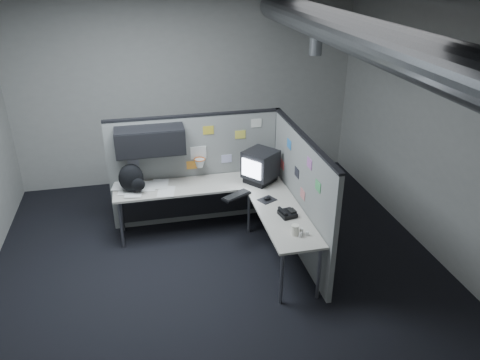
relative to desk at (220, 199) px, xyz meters
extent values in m
cube|color=black|center=(-0.15, -0.70, -0.62)|extent=(5.60, 5.60, 0.01)
cube|color=#9E9E99|center=(-0.15, 2.10, 0.99)|extent=(5.60, 0.01, 3.20)
cube|color=#9E9E99|center=(-0.15, -3.51, 0.99)|extent=(5.60, 0.01, 3.20)
cube|color=#9E9E99|center=(2.66, -0.70, 0.99)|extent=(0.01, 5.60, 3.20)
cylinder|color=slate|center=(1.25, -0.70, 2.24)|extent=(0.40, 5.49, 0.40)
cylinder|color=slate|center=(1.25, 0.10, 1.99)|extent=(0.16, 0.16, 0.30)
cube|color=gray|center=(-0.23, 0.60, 0.19)|extent=(2.43, 0.06, 1.60)
cube|color=black|center=(-0.23, 0.60, 1.00)|extent=(2.43, 0.07, 0.03)
cube|color=black|center=(0.95, 0.60, 0.19)|extent=(0.07, 0.07, 1.60)
cube|color=black|center=(-0.85, 0.40, 0.76)|extent=(0.90, 0.35, 0.35)
cube|color=black|center=(-0.85, 0.22, 0.76)|extent=(0.90, 0.02, 0.33)
cube|color=silver|center=(-0.20, 0.56, 0.47)|extent=(0.22, 0.02, 0.18)
torus|color=#D85914|center=(-0.20, 0.47, 0.41)|extent=(0.16, 0.16, 0.01)
cone|color=white|center=(-0.20, 0.47, 0.35)|extent=(0.14, 0.14, 0.11)
cube|color=gray|center=(-1.10, 0.56, 0.41)|extent=(0.15, 0.01, 0.12)
cube|color=gold|center=(-0.05, 0.56, 0.79)|extent=(0.15, 0.01, 0.12)
cube|color=silver|center=(0.20, 0.56, 0.34)|extent=(0.15, 0.01, 0.12)
cube|color=#E5D84C|center=(0.40, 0.56, 0.69)|extent=(0.15, 0.01, 0.12)
cube|color=silver|center=(0.63, 0.56, 0.84)|extent=(0.15, 0.01, 0.12)
cube|color=orange|center=(-0.30, 0.56, 0.29)|extent=(0.15, 0.01, 0.12)
cube|color=gray|center=(0.95, -0.49, 0.19)|extent=(0.06, 2.23, 1.60)
cube|color=black|center=(0.95, -0.49, 1.00)|extent=(0.07, 2.23, 0.03)
cube|color=#337FCC|center=(0.92, -0.05, 0.74)|extent=(0.01, 0.15, 0.12)
cube|color=#26262D|center=(0.92, -0.40, 0.49)|extent=(0.01, 0.15, 0.12)
cube|color=#B266B2|center=(0.92, -0.80, 0.79)|extent=(0.01, 0.15, 0.12)
cube|color=#CC4C4C|center=(0.92, 0.20, 0.34)|extent=(0.01, 0.15, 0.12)
cube|color=#4CB266|center=(0.92, -1.10, 0.64)|extent=(0.01, 0.15, 0.12)
cube|color=#D87F7F|center=(0.92, -0.65, 0.31)|extent=(0.01, 0.15, 0.12)
cube|color=#B8B3A6|center=(-0.25, 0.28, 0.10)|extent=(2.30, 0.56, 0.03)
cube|color=#B8B3A6|center=(0.63, -0.78, 0.10)|extent=(0.56, 1.55, 0.03)
cube|color=black|center=(-0.25, 0.50, -0.21)|extent=(2.18, 0.02, 0.55)
cylinder|color=gray|center=(-1.33, 0.06, -0.26)|extent=(0.04, 0.04, 0.70)
cylinder|color=gray|center=(-1.33, 0.50, -0.26)|extent=(0.04, 0.04, 0.70)
cylinder|color=gray|center=(0.41, 0.06, -0.26)|extent=(0.04, 0.04, 0.70)
cylinder|color=gray|center=(0.41, -1.48, -0.26)|extent=(0.04, 0.04, 0.70)
cylinder|color=gray|center=(0.85, -1.48, -0.26)|extent=(0.04, 0.04, 0.70)
cube|color=black|center=(0.60, 0.19, 0.15)|extent=(0.50, 0.49, 0.08)
cube|color=black|center=(0.60, 0.19, 0.38)|extent=(0.56, 0.56, 0.38)
cube|color=#D1E2F9|center=(0.44, 0.05, 0.38)|extent=(0.20, 0.25, 0.25)
cube|color=black|center=(0.18, -0.19, 0.13)|extent=(0.43, 0.34, 0.03)
cube|color=black|center=(0.18, -0.19, 0.15)|extent=(0.39, 0.30, 0.01)
cube|color=black|center=(0.55, -0.37, 0.12)|extent=(0.27, 0.25, 0.01)
ellipsoid|color=black|center=(0.55, -0.37, 0.14)|extent=(0.12, 0.10, 0.04)
cube|color=black|center=(0.68, -0.80, 0.14)|extent=(0.21, 0.23, 0.05)
cylinder|color=black|center=(0.62, -0.80, 0.19)|extent=(0.07, 0.19, 0.04)
cube|color=black|center=(0.74, -0.80, 0.18)|extent=(0.10, 0.12, 0.02)
cylinder|color=silver|center=(0.71, -1.22, 0.15)|extent=(0.05, 0.05, 0.07)
cylinder|color=silver|center=(0.68, -1.28, 0.15)|extent=(0.05, 0.05, 0.06)
cylinder|color=silver|center=(0.76, -1.27, 0.14)|extent=(0.04, 0.04, 0.05)
cylinder|color=#D85914|center=(0.67, -1.19, 0.15)|extent=(0.05, 0.05, 0.08)
cylinder|color=white|center=(0.63, -1.22, 0.18)|extent=(0.10, 0.10, 0.12)
cube|color=white|center=(-0.70, 0.16, 0.12)|extent=(0.27, 0.35, 0.00)
cube|color=white|center=(-0.93, 0.36, 0.12)|extent=(0.27, 0.34, 0.00)
cube|color=white|center=(-1.20, 0.31, 0.12)|extent=(0.27, 0.34, 0.00)
cube|color=white|center=(-0.76, 0.38, 0.13)|extent=(0.27, 0.34, 0.00)
cube|color=white|center=(-1.12, 0.20, 0.13)|extent=(0.27, 0.34, 0.00)
cube|color=white|center=(-1.28, 0.45, 0.13)|extent=(0.27, 0.35, 0.00)
ellipsoid|color=black|center=(-1.14, 0.26, 0.32)|extent=(0.38, 0.32, 0.40)
ellipsoid|color=black|center=(-1.05, 0.15, 0.26)|extent=(0.20, 0.15, 0.18)
camera|label=1|loc=(-0.95, -5.45, 2.98)|focal=35.00mm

